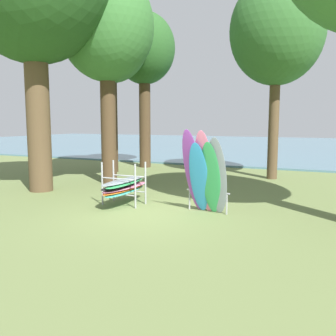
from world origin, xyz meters
name	(u,v)px	position (x,y,z in m)	size (l,w,h in m)	color
ground_plane	(148,214)	(0.00, 0.00, 0.00)	(80.00, 80.00, 0.00)	olive
lake_water	(287,146)	(0.00, 28.47, 0.05)	(80.00, 36.00, 0.10)	slate
tree_mid_behind	(111,39)	(-5.33, 6.54, 6.16)	(3.62, 3.62, 8.33)	#42301E
tree_far_left_back	(277,32)	(1.96, 7.50, 5.99)	(3.79, 3.79, 8.21)	brown
tree_far_right_back	(144,52)	(-4.80, 8.81, 5.93)	(3.14, 3.14, 7.90)	#4C3823
tree_deep_back	(107,29)	(-3.68, 3.75, 5.84)	(3.57, 3.57, 8.01)	#4C3823
leaning_board_pile	(205,175)	(1.33, 0.65, 1.02)	(1.27, 0.88, 2.23)	purple
board_storage_rack	(124,186)	(-1.16, 0.73, 0.55)	(1.15, 2.13, 1.25)	#9EA0A5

